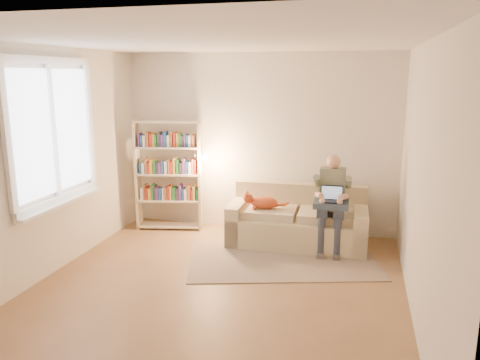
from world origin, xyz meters
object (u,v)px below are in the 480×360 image
(bookshelf, at_px, (169,170))
(person, at_px, (332,197))
(sofa, at_px, (298,223))
(cat, at_px, (264,202))
(laptop, at_px, (326,197))

(bookshelf, bearing_deg, person, -18.43)
(sofa, xyz_separation_m, cat, (-0.44, -0.13, 0.31))
(laptop, bearing_deg, person, 54.50)
(sofa, relative_size, bookshelf, 1.13)
(sofa, distance_m, person, 0.64)
(sofa, xyz_separation_m, bookshelf, (-1.95, 0.16, 0.62))
(sofa, distance_m, cat, 0.55)
(person, bearing_deg, laptop, -125.50)
(cat, bearing_deg, sofa, 14.81)
(laptop, distance_m, bookshelf, 2.38)
(sofa, relative_size, cat, 3.25)
(sofa, bearing_deg, bookshelf, 174.05)
(sofa, relative_size, laptop, 6.45)
(sofa, bearing_deg, laptop, -32.41)
(bookshelf, bearing_deg, cat, -22.26)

